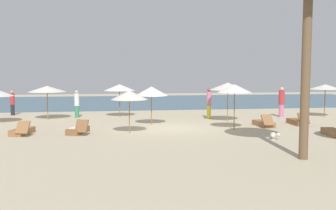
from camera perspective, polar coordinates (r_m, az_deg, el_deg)
The scene contains 19 objects.
ground_plane at distance 19.88m, azimuth 0.64°, elevation -3.48°, with size 60.00×60.00×0.00m, color #BCAD8E.
ocean_water at distance 36.66m, azimuth -3.60°, elevation 0.53°, with size 48.00×16.00×0.06m, color #3D6075.
umbrella_0 at distance 19.52m, azimuth 9.90°, elevation 2.44°, with size 1.74×1.74×2.30m.
umbrella_2 at distance 18.16m, azimuth -5.80°, elevation 1.48°, with size 1.74×1.74×2.05m.
umbrella_3 at distance 26.49m, azimuth 22.41°, elevation 2.51°, with size 2.03×2.03×2.10m.
umbrella_4 at distance 24.35m, azimuth -17.59°, elevation 2.30°, with size 2.27×2.27×2.06m.
umbrella_5 at distance 22.59m, azimuth 8.91°, elevation 2.78°, with size 2.15×2.15×2.29m.
umbrella_7 at distance 24.67m, azimuth -7.24°, elevation 2.61°, with size 2.01×2.01×2.11m.
umbrella_8 at distance 20.95m, azimuth -2.50°, elevation 2.08°, with size 1.81×1.81×2.11m.
lounger_0 at distance 21.12m, azimuth 14.11°, elevation -2.66°, with size 0.77×1.73×0.71m.
lounger_1 at distance 19.19m, azimuth 23.54°, elevation -3.72°, with size 0.86×1.77×0.68m.
lounger_2 at distance 22.33m, azimuth 18.75°, elevation -2.36°, with size 0.66×1.69×0.71m.
lounger_3 at distance 18.69m, azimuth -13.24°, elevation -3.62°, with size 1.09×1.75×0.73m.
lounger_4 at distance 19.15m, azimuth -20.90°, elevation -3.64°, with size 1.00×1.76×0.72m.
person_0 at distance 25.57m, azimuth 16.57°, elevation 0.44°, with size 0.42×0.42×1.93m.
person_1 at distance 23.75m, azimuth 6.12°, elevation 0.32°, with size 0.30×0.30×1.92m.
person_4 at distance 24.96m, azimuth -13.44°, elevation 0.19°, with size 0.43×0.43×1.74m.
person_5 at distance 27.57m, azimuth -22.19°, elevation 0.32°, with size 0.37×0.37×1.65m.
dog at distance 17.36m, azimuth 15.49°, elevation -4.39°, with size 0.52×0.65×0.31m.
Camera 1 is at (-3.14, -19.40, 2.99)m, focal length 40.88 mm.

